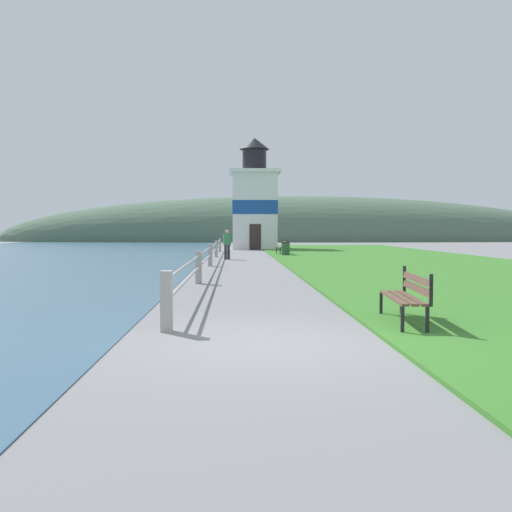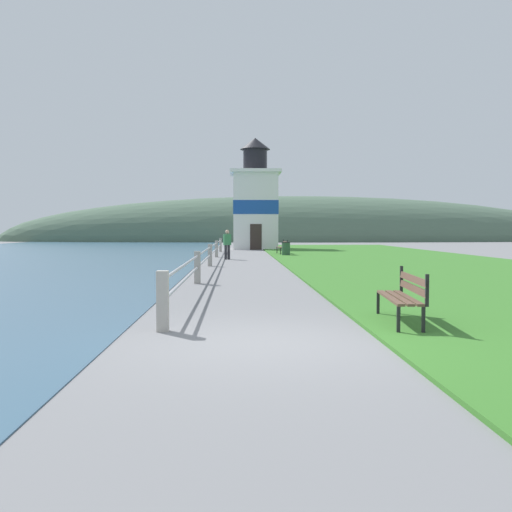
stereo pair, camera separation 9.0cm
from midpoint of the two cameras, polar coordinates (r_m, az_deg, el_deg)
ground_plane at (r=8.14m, az=1.00°, el=-8.74°), size 160.00×160.00×0.00m
grass_verge at (r=28.32m, az=14.50°, el=-0.58°), size 12.00×57.40×0.06m
seawall_railing at (r=24.77m, az=-4.71°, el=0.31°), size 0.18×31.71×0.96m
park_bench_near at (r=9.84m, az=14.66°, el=-3.65°), size 0.64×1.98×0.94m
park_bench_midway at (r=35.81m, az=2.61°, el=0.99°), size 0.56×1.87×0.94m
lighthouse at (r=45.97m, az=-0.21°, el=5.33°), size 4.02×4.02×8.91m
person_strolling at (r=30.22m, az=-3.00°, el=1.26°), size 0.43×0.33×1.57m
trash_bin at (r=34.08m, az=2.90°, el=0.71°), size 0.54×0.54×0.84m
distant_hillside at (r=76.71m, az=4.21°, el=1.50°), size 80.00×16.00×12.00m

